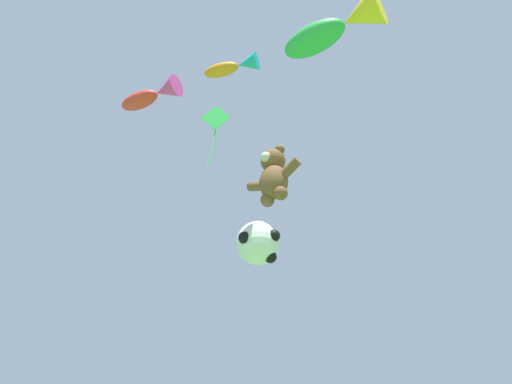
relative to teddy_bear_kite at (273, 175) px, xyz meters
The scene contains 6 objects.
teddy_bear_kite is the anchor object (origin of this frame).
soccer_ball_kite 1.82m from the teddy_bear_kite, 166.61° to the left, with size 1.20×1.20×1.11m.
fish_kite_emerald 3.92m from the teddy_bear_kite, 22.08° to the right, with size 2.56×1.21×0.94m.
fish_kite_tangerine 2.97m from the teddy_bear_kite, 78.63° to the right, with size 1.50×0.98×0.48m.
fish_kite_crimson 3.88m from the teddy_bear_kite, 121.74° to the right, with size 1.85×1.01×0.61m.
diamond_kite 4.75m from the teddy_bear_kite, behind, with size 0.82×0.67×2.82m.
Camera 1 is at (7.80, -1.50, 0.88)m, focal length 35.00 mm.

